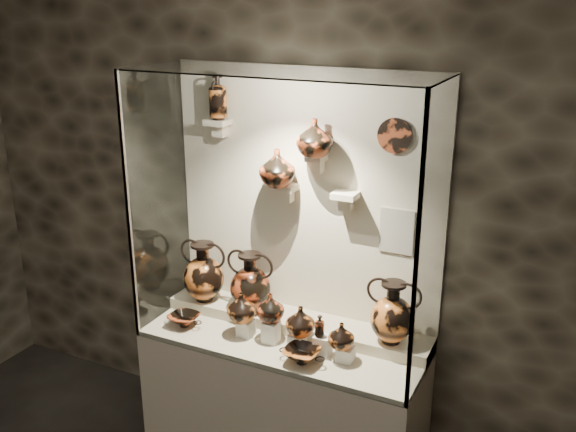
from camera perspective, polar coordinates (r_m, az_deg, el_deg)
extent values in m
cube|color=black|center=(3.84, 1.61, 1.28)|extent=(5.00, 0.02, 3.20)
cube|color=beige|center=(4.12, -0.47, -16.12)|extent=(1.70, 0.60, 0.80)
cube|color=#B9AB8F|center=(3.89, -0.49, -11.11)|extent=(1.68, 0.58, 0.03)
cube|color=#B9AB8F|center=(4.01, 0.64, -9.56)|extent=(1.70, 0.25, 0.10)
cube|color=beige|center=(3.84, 1.57, 1.26)|extent=(1.70, 0.03, 1.60)
cube|color=white|center=(3.32, -2.80, -1.60)|extent=(1.70, 0.01, 1.60)
cube|color=white|center=(4.00, -11.44, 1.61)|extent=(0.01, 0.60, 1.60)
cube|color=white|center=(3.30, 12.75, -2.19)|extent=(0.01, 0.60, 1.60)
cube|color=white|center=(3.39, -0.56, 12.71)|extent=(1.70, 0.60, 0.01)
cube|color=gray|center=(3.78, -14.00, 0.42)|extent=(0.02, 0.02, 1.60)
cube|color=gray|center=(3.04, 11.34, -3.95)|extent=(0.02, 0.02, 1.60)
cube|color=silver|center=(3.91, -3.75, -9.89)|extent=(0.09, 0.09, 0.10)
cube|color=silver|center=(3.84, -1.51, -10.24)|extent=(0.09, 0.09, 0.13)
cube|color=silver|center=(3.78, 0.83, -11.06)|extent=(0.09, 0.09, 0.09)
cube|color=silver|center=(3.72, 3.11, -11.38)|extent=(0.09, 0.09, 0.12)
cube|color=silver|center=(3.68, 5.15, -12.10)|extent=(0.09, 0.09, 0.08)
cube|color=beige|center=(3.92, -6.25, 8.31)|extent=(0.14, 0.12, 0.04)
cube|color=beige|center=(3.79, -0.26, 2.59)|extent=(0.14, 0.12, 0.04)
cube|color=beige|center=(3.65, 2.56, 5.22)|extent=(0.10, 0.12, 0.04)
cube|color=beige|center=(3.64, 5.12, 1.85)|extent=(0.14, 0.12, 0.04)
imported|color=#C46325|center=(3.85, -4.15, -8.07)|extent=(0.20, 0.20, 0.18)
imported|color=#9B3B1B|center=(3.78, -1.56, -8.11)|extent=(0.20, 0.20, 0.17)
imported|color=#C46325|center=(3.71, 1.13, -9.30)|extent=(0.22, 0.22, 0.18)
imported|color=#C46325|center=(3.62, 4.78, -10.54)|extent=(0.17, 0.17, 0.15)
imported|color=#9B3B1B|center=(3.71, -0.95, 4.32)|extent=(0.21, 0.21, 0.22)
imported|color=#9B3B1B|center=(3.58, 2.38, 6.97)|extent=(0.26, 0.26, 0.21)
cylinder|color=#A94321|center=(3.52, 9.49, 7.06)|extent=(0.19, 0.02, 0.19)
cube|color=beige|center=(3.66, 9.64, -1.34)|extent=(0.20, 0.01, 0.26)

